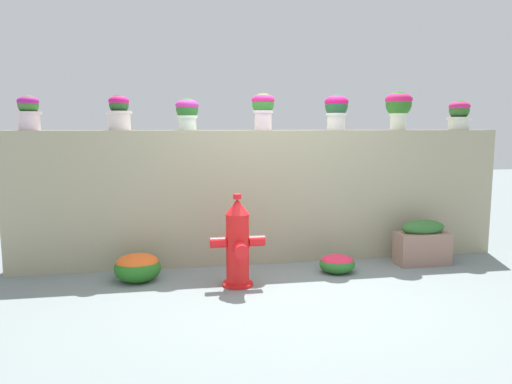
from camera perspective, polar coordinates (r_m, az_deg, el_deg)
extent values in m
plane|color=slate|center=(4.95, 3.53, -11.35)|extent=(24.00, 24.00, 0.00)
cube|color=tan|center=(5.84, 0.96, -0.48)|extent=(5.81, 0.36, 1.57)
cylinder|color=silver|center=(5.85, -24.98, 7.53)|extent=(0.22, 0.22, 0.20)
cylinder|color=silver|center=(5.85, -25.03, 8.37)|extent=(0.26, 0.26, 0.03)
sphere|color=#3C732E|center=(5.85, -25.07, 9.19)|extent=(0.21, 0.21, 0.21)
ellipsoid|color=#A81F82|center=(5.86, -25.09, 9.55)|extent=(0.22, 0.22, 0.12)
cylinder|color=silver|center=(5.73, -15.66, 8.02)|extent=(0.24, 0.24, 0.21)
cylinder|color=silver|center=(5.73, -15.70, 8.94)|extent=(0.29, 0.29, 0.03)
sphere|color=#2A5826|center=(5.73, -15.73, 9.81)|extent=(0.22, 0.22, 0.22)
ellipsoid|color=#CC156C|center=(5.74, -15.74, 10.18)|extent=(0.23, 0.23, 0.12)
cylinder|color=silver|center=(5.71, -8.02, 8.00)|extent=(0.20, 0.20, 0.17)
cylinder|color=silver|center=(5.71, -8.03, 8.69)|extent=(0.24, 0.24, 0.03)
sphere|color=#276124|center=(5.72, -8.05, 9.54)|extent=(0.25, 0.25, 0.25)
ellipsoid|color=#B52A89|center=(5.72, -8.05, 9.99)|extent=(0.27, 0.27, 0.14)
cylinder|color=silver|center=(5.80, 0.83, 8.37)|extent=(0.20, 0.20, 0.23)
cylinder|color=silver|center=(5.80, 0.83, 9.35)|extent=(0.24, 0.24, 0.03)
sphere|color=#30792A|center=(5.80, 0.83, 10.24)|extent=(0.26, 0.26, 0.26)
ellipsoid|color=#C8206A|center=(5.80, 0.83, 10.68)|extent=(0.27, 0.27, 0.14)
cylinder|color=silver|center=(6.04, 9.34, 8.12)|extent=(0.21, 0.21, 0.20)
cylinder|color=silver|center=(6.04, 9.36, 8.94)|extent=(0.25, 0.25, 0.03)
sphere|color=#21522D|center=(6.05, 9.38, 9.89)|extent=(0.27, 0.27, 0.27)
ellipsoid|color=#CC1264|center=(6.05, 9.39, 10.34)|extent=(0.29, 0.29, 0.15)
cylinder|color=beige|center=(6.35, 16.25, 7.89)|extent=(0.18, 0.18, 0.20)
cylinder|color=beige|center=(6.35, 16.28, 8.67)|extent=(0.22, 0.22, 0.03)
sphere|color=#27641F|center=(6.35, 16.32, 9.82)|extent=(0.31, 0.31, 0.31)
ellipsoid|color=#C61E5C|center=(6.36, 16.34, 10.32)|extent=(0.33, 0.33, 0.17)
cylinder|color=beige|center=(6.76, 22.59, 7.40)|extent=(0.25, 0.25, 0.16)
cylinder|color=beige|center=(6.76, 22.62, 7.95)|extent=(0.30, 0.30, 0.03)
sphere|color=#306125|center=(6.76, 22.66, 8.84)|extent=(0.25, 0.25, 0.25)
ellipsoid|color=#C62168|center=(6.76, 22.68, 9.21)|extent=(0.26, 0.26, 0.14)
cylinder|color=red|center=(5.07, -2.15, -10.68)|extent=(0.31, 0.31, 0.03)
cylinder|color=red|center=(4.97, -2.17, -6.80)|extent=(0.23, 0.23, 0.74)
cone|color=red|center=(4.88, -2.20, -1.72)|extent=(0.24, 0.24, 0.15)
cylinder|color=red|center=(4.87, -2.20, -0.53)|extent=(0.08, 0.08, 0.05)
cylinder|color=red|center=(4.93, -4.46, -5.90)|extent=(0.16, 0.11, 0.11)
cylinder|color=red|center=(4.98, 0.08, -5.73)|extent=(0.16, 0.11, 0.11)
cylinder|color=red|center=(4.76, -1.82, -6.82)|extent=(0.14, 0.18, 0.14)
ellipsoid|color=#266C21|center=(5.32, -13.66, -8.64)|extent=(0.49, 0.44, 0.30)
ellipsoid|color=orange|center=(5.30, -13.69, -7.94)|extent=(0.44, 0.39, 0.17)
ellipsoid|color=#2A6F29|center=(5.55, 9.46, -8.32)|extent=(0.40, 0.36, 0.21)
ellipsoid|color=#EA2A4D|center=(5.54, 9.47, -7.86)|extent=(0.36, 0.32, 0.11)
cube|color=#937061|center=(6.10, 18.84, -6.25)|extent=(0.62, 0.27, 0.38)
ellipsoid|color=#31662E|center=(6.04, 18.95, -3.95)|extent=(0.53, 0.23, 0.18)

